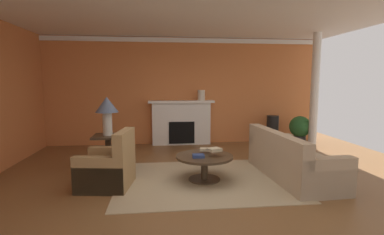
{
  "coord_description": "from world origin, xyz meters",
  "views": [
    {
      "loc": [
        -0.63,
        -4.74,
        1.74
      ],
      "look_at": [
        0.03,
        1.16,
        1.0
      ],
      "focal_mm": 27.03,
      "sensor_mm": 36.0,
      "label": 1
    }
  ],
  "objects_px": {
    "armchair_near_window": "(109,169)",
    "vase_tall_corner": "(272,130)",
    "fireplace": "(181,124)",
    "vase_mantel_right": "(201,95)",
    "table_lamp": "(107,108)",
    "potted_plant": "(300,129)",
    "sofa": "(291,162)",
    "side_table": "(108,150)",
    "coffee_table": "(204,162)"
  },
  "relations": [
    {
      "from": "coffee_table",
      "to": "vase_mantel_right",
      "type": "xyz_separation_m",
      "value": [
        0.37,
        2.96,
        1.03
      ]
    },
    {
      "from": "sofa",
      "to": "vase_mantel_right",
      "type": "relative_size",
      "value": 7.5
    },
    {
      "from": "armchair_near_window",
      "to": "table_lamp",
      "type": "relative_size",
      "value": 1.27
    },
    {
      "from": "armchair_near_window",
      "to": "potted_plant",
      "type": "height_order",
      "value": "armchair_near_window"
    },
    {
      "from": "sofa",
      "to": "coffee_table",
      "type": "relative_size",
      "value": 2.15
    },
    {
      "from": "vase_tall_corner",
      "to": "potted_plant",
      "type": "bearing_deg",
      "value": -33.44
    },
    {
      "from": "side_table",
      "to": "fireplace",
      "type": "bearing_deg",
      "value": 53.94
    },
    {
      "from": "side_table",
      "to": "vase_mantel_right",
      "type": "xyz_separation_m",
      "value": [
        2.16,
        2.16,
        0.97
      ]
    },
    {
      "from": "fireplace",
      "to": "vase_tall_corner",
      "type": "distance_m",
      "value": 2.54
    },
    {
      "from": "coffee_table",
      "to": "side_table",
      "type": "relative_size",
      "value": 1.43
    },
    {
      "from": "fireplace",
      "to": "vase_mantel_right",
      "type": "distance_m",
      "value": 0.96
    },
    {
      "from": "armchair_near_window",
      "to": "vase_mantel_right",
      "type": "height_order",
      "value": "vase_mantel_right"
    },
    {
      "from": "coffee_table",
      "to": "armchair_near_window",
      "type": "bearing_deg",
      "value": -175.01
    },
    {
      "from": "armchair_near_window",
      "to": "side_table",
      "type": "height_order",
      "value": "armchair_near_window"
    },
    {
      "from": "sofa",
      "to": "potted_plant",
      "type": "bearing_deg",
      "value": 60.01
    },
    {
      "from": "armchair_near_window",
      "to": "vase_tall_corner",
      "type": "distance_m",
      "value": 4.88
    },
    {
      "from": "sofa",
      "to": "vase_mantel_right",
      "type": "bearing_deg",
      "value": 111.97
    },
    {
      "from": "coffee_table",
      "to": "side_table",
      "type": "bearing_deg",
      "value": 155.63
    },
    {
      "from": "table_lamp",
      "to": "vase_tall_corner",
      "type": "bearing_deg",
      "value": 24.84
    },
    {
      "from": "armchair_near_window",
      "to": "vase_mantel_right",
      "type": "xyz_separation_m",
      "value": [
        2.0,
        3.11,
        1.06
      ]
    },
    {
      "from": "armchair_near_window",
      "to": "vase_tall_corner",
      "type": "height_order",
      "value": "armchair_near_window"
    },
    {
      "from": "vase_mantel_right",
      "to": "sofa",
      "type": "bearing_deg",
      "value": -68.03
    },
    {
      "from": "fireplace",
      "to": "vase_mantel_right",
      "type": "xyz_separation_m",
      "value": [
        0.55,
        -0.05,
        0.79
      ]
    },
    {
      "from": "coffee_table",
      "to": "table_lamp",
      "type": "height_order",
      "value": "table_lamp"
    },
    {
      "from": "potted_plant",
      "to": "vase_tall_corner",
      "type": "bearing_deg",
      "value": 146.56
    },
    {
      "from": "side_table",
      "to": "table_lamp",
      "type": "height_order",
      "value": "table_lamp"
    },
    {
      "from": "table_lamp",
      "to": "side_table",
      "type": "bearing_deg",
      "value": 0.0
    },
    {
      "from": "vase_mantel_right",
      "to": "vase_tall_corner",
      "type": "relative_size",
      "value": 0.35
    },
    {
      "from": "armchair_near_window",
      "to": "coffee_table",
      "type": "relative_size",
      "value": 0.95
    },
    {
      "from": "fireplace",
      "to": "vase_tall_corner",
      "type": "height_order",
      "value": "fireplace"
    },
    {
      "from": "fireplace",
      "to": "potted_plant",
      "type": "relative_size",
      "value": 2.16
    },
    {
      "from": "fireplace",
      "to": "side_table",
      "type": "xyz_separation_m",
      "value": [
        -1.61,
        -2.21,
        -0.18
      ]
    },
    {
      "from": "sofa",
      "to": "vase_mantel_right",
      "type": "distance_m",
      "value": 3.4
    },
    {
      "from": "coffee_table",
      "to": "table_lamp",
      "type": "bearing_deg",
      "value": 155.63
    },
    {
      "from": "sofa",
      "to": "table_lamp",
      "type": "relative_size",
      "value": 2.86
    },
    {
      "from": "table_lamp",
      "to": "sofa",
      "type": "bearing_deg",
      "value": -13.98
    },
    {
      "from": "fireplace",
      "to": "sofa",
      "type": "bearing_deg",
      "value": -59.99
    },
    {
      "from": "vase_tall_corner",
      "to": "table_lamp",
      "type": "bearing_deg",
      "value": -155.16
    },
    {
      "from": "armchair_near_window",
      "to": "table_lamp",
      "type": "xyz_separation_m",
      "value": [
        -0.16,
        0.95,
        0.92
      ]
    },
    {
      "from": "fireplace",
      "to": "sofa",
      "type": "xyz_separation_m",
      "value": [
        1.76,
        -3.04,
        -0.28
      ]
    },
    {
      "from": "fireplace",
      "to": "coffee_table",
      "type": "bearing_deg",
      "value": -86.66
    },
    {
      "from": "side_table",
      "to": "vase_mantel_right",
      "type": "bearing_deg",
      "value": 45.0
    },
    {
      "from": "vase_tall_corner",
      "to": "sofa",
      "type": "bearing_deg",
      "value": -105.38
    },
    {
      "from": "armchair_near_window",
      "to": "vase_tall_corner",
      "type": "bearing_deg",
      "value": 35.79
    },
    {
      "from": "armchair_near_window",
      "to": "vase_mantel_right",
      "type": "relative_size",
      "value": 3.32
    },
    {
      "from": "armchair_near_window",
      "to": "table_lamp",
      "type": "distance_m",
      "value": 1.33
    },
    {
      "from": "armchair_near_window",
      "to": "potted_plant",
      "type": "distance_m",
      "value": 5.18
    },
    {
      "from": "fireplace",
      "to": "armchair_near_window",
      "type": "relative_size",
      "value": 1.89
    },
    {
      "from": "sofa",
      "to": "armchair_near_window",
      "type": "relative_size",
      "value": 2.26
    },
    {
      "from": "side_table",
      "to": "potted_plant",
      "type": "distance_m",
      "value": 4.96
    }
  ]
}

